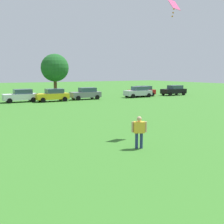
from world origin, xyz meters
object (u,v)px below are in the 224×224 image
at_px(parked_car_silver_5, 138,92).
at_px(adult_bystander, 139,129).
at_px(parked_car_yellow_3, 53,95).
at_px(tree_far_right, 55,68).
at_px(parked_car_white_2, 21,96).
at_px(parked_car_gray_4, 86,93).
at_px(kite, 174,6).
at_px(parked_car_red_6, 142,91).
at_px(parked_car_black_7, 174,90).

bearing_deg(parked_car_silver_5, adult_bystander, 55.87).
distance_m(parked_car_yellow_3, tree_far_right, 7.78).
height_order(adult_bystander, parked_car_white_2, parked_car_white_2).
bearing_deg(adult_bystander, tree_far_right, 106.00).
distance_m(adult_bystander, parked_car_yellow_3, 25.01).
xyz_separation_m(parked_car_gray_4, parked_car_silver_5, (8.54, -0.74, 0.00)).
bearing_deg(adult_bystander, parked_car_white_2, 117.76).
bearing_deg(kite, parked_car_red_6, 58.67).
bearing_deg(kite, parked_car_yellow_3, 91.77).
distance_m(parked_car_yellow_3, parked_car_silver_5, 13.55).
relative_size(parked_car_yellow_3, parked_car_gray_4, 1.00).
height_order(kite, parked_car_black_7, kite).
relative_size(parked_car_yellow_3, parked_car_silver_5, 1.00).
bearing_deg(parked_car_black_7, tree_far_right, -19.05).
relative_size(parked_car_silver_5, tree_far_right, 0.64).
height_order(kite, parked_car_red_6, kite).
relative_size(adult_bystander, parked_car_silver_5, 0.39).
distance_m(parked_car_white_2, parked_car_red_6, 18.90).
distance_m(parked_car_black_7, tree_far_right, 19.99).
distance_m(adult_bystander, kite, 8.06).
height_order(adult_bystander, tree_far_right, tree_far_right).
xyz_separation_m(parked_car_yellow_3, parked_car_silver_5, (13.55, -0.29, 0.00)).
distance_m(parked_car_white_2, parked_car_yellow_3, 4.05).
xyz_separation_m(parked_car_white_2, parked_car_yellow_3, (3.88, -1.17, 0.00)).
bearing_deg(parked_car_red_6, adult_bystander, 54.67).
bearing_deg(kite, parked_car_black_7, 48.33).
height_order(parked_car_white_2, parked_car_yellow_3, same).
relative_size(parked_car_silver_5, parked_car_red_6, 1.00).
xyz_separation_m(kite, parked_car_white_2, (-4.58, 23.97, -6.96)).
distance_m(adult_bystander, parked_car_gray_4, 26.54).
distance_m(parked_car_gray_4, parked_car_silver_5, 8.57).
xyz_separation_m(kite, tree_far_right, (1.72, 29.22, -3.29)).
distance_m(parked_car_gray_4, parked_car_black_7, 16.00).
bearing_deg(parked_car_red_6, parked_car_black_7, 173.20).
relative_size(kite, parked_car_black_7, 0.25).
bearing_deg(parked_car_silver_5, parked_car_black_7, -177.75).
xyz_separation_m(parked_car_yellow_3, tree_far_right, (2.42, 6.42, 3.67)).
bearing_deg(tree_far_right, parked_car_red_6, -24.36).
bearing_deg(parked_car_yellow_3, parked_car_gray_4, -174.85).
bearing_deg(parked_car_black_7, parked_car_gray_4, -1.60).
distance_m(parked_car_white_2, parked_car_silver_5, 17.49).
bearing_deg(parked_car_white_2, tree_far_right, -140.23).
relative_size(kite, parked_car_white_2, 0.25).
height_order(adult_bystander, parked_car_red_6, parked_car_red_6).
xyz_separation_m(parked_car_silver_5, parked_car_red_6, (1.47, 1.01, 0.00)).
xyz_separation_m(adult_bystander, parked_car_gray_4, (8.09, 25.27, -0.13)).
xyz_separation_m(parked_car_silver_5, parked_car_black_7, (7.46, 0.29, 0.00)).
bearing_deg(parked_car_black_7, parked_car_red_6, -6.80).
distance_m(kite, parked_car_gray_4, 24.65).
relative_size(adult_bystander, parked_car_red_6, 0.39).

